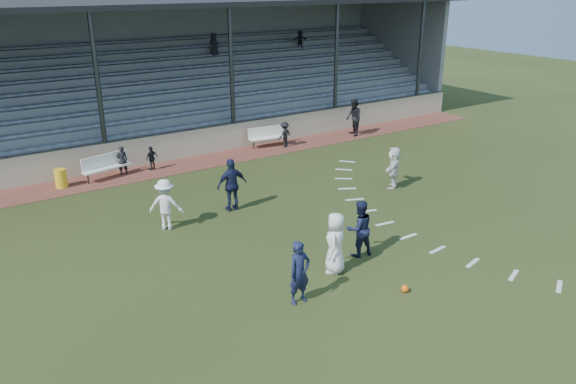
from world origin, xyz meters
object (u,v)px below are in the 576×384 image
object	(u,v)px
player_white_lead	(335,243)
official	(354,118)
football	(405,289)
trash_bin	(61,178)
player_navy_lead	(300,273)
bench_right	(269,135)
bench_left	(106,164)

from	to	relation	value
player_white_lead	official	distance (m)	14.31
football	trash_bin	bearing A→B (deg)	113.17
football	player_navy_lead	world-z (taller)	player_navy_lead
football	official	distance (m)	15.29
football	player_white_lead	world-z (taller)	player_white_lead
bench_right	football	size ratio (longest dim) A/B	10.10
bench_right	player_white_lead	xyz separation A→B (m)	(-4.92, -11.41, 0.28)
player_white_lead	player_navy_lead	xyz separation A→B (m)	(-1.70, -0.75, -0.04)
trash_bin	official	world-z (taller)	official
bench_left	player_navy_lead	distance (m)	11.97
bench_right	player_navy_lead	bearing A→B (deg)	-112.19
bench_left	trash_bin	distance (m)	1.80
bench_left	player_navy_lead	size ratio (longest dim) A/B	1.24
bench_right	player_navy_lead	size ratio (longest dim) A/B	1.24
trash_bin	player_white_lead	size ratio (longest dim) A/B	0.42
trash_bin	player_white_lead	world-z (taller)	player_white_lead
bench_left	football	world-z (taller)	bench_left
bench_left	player_navy_lead	xyz separation A→B (m)	(1.20, -11.91, 0.24)
bench_left	bench_right	xyz separation A→B (m)	(7.81, 0.26, 0.00)
trash_bin	football	bearing A→B (deg)	-66.83
bench_right	official	bearing A→B (deg)	-2.74
trash_bin	football	xyz separation A→B (m)	(5.51, -12.87, -0.28)
trash_bin	player_white_lead	xyz separation A→B (m)	(4.68, -11.00, 0.48)
official	bench_left	bearing A→B (deg)	-72.57
player_navy_lead	official	size ratio (longest dim) A/B	0.89
trash_bin	bench_left	bearing A→B (deg)	4.93
bench_right	football	distance (m)	13.91
player_navy_lead	player_white_lead	bearing A→B (deg)	21.93
football	bench_right	bearing A→B (deg)	72.89
trash_bin	player_navy_lead	world-z (taller)	player_navy_lead
trash_bin	player_navy_lead	bearing A→B (deg)	-75.76
bench_right	player_white_lead	distance (m)	12.43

